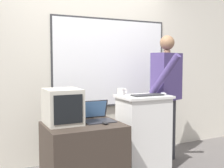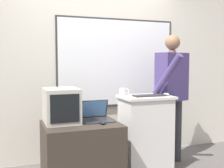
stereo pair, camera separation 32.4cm
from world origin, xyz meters
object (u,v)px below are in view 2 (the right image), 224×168
at_px(side_desk, 81,155).
at_px(person_presenter, 172,89).
at_px(lectern_podium, 145,134).
at_px(wireless_keyboard, 149,95).
at_px(computer_mouse_by_laptop, 103,123).
at_px(coffee_mug, 123,92).
at_px(laptop, 95,114).
at_px(crt_monitor, 61,106).
at_px(computer_mouse_by_keyboard, 166,94).

xyz_separation_m(side_desk, person_presenter, (1.32, 0.29, 0.66)).
bearing_deg(lectern_podium, wireless_keyboard, -73.53).
relative_size(computer_mouse_by_laptop, coffee_mug, 0.73).
relative_size(side_desk, laptop, 2.42).
height_order(person_presenter, computer_mouse_by_laptop, person_presenter).
height_order(lectern_podium, laptop, lectern_podium).
xyz_separation_m(laptop, wireless_keyboard, (0.67, -0.03, 0.19)).
bearing_deg(laptop, coffee_mug, 23.87).
distance_m(person_presenter, computer_mouse_by_laptop, 1.23).
bearing_deg(side_desk, lectern_podium, 8.74).
bearing_deg(side_desk, wireless_keyboard, 4.80).
distance_m(side_desk, wireless_keyboard, 1.06).
xyz_separation_m(laptop, crt_monitor, (-0.39, -0.01, 0.12)).
distance_m(lectern_podium, crt_monitor, 1.12).
bearing_deg(side_desk, computer_mouse_by_laptop, -32.53).
relative_size(person_presenter, crt_monitor, 3.99).
relative_size(wireless_keyboard, computer_mouse_by_keyboard, 3.99).
bearing_deg(person_presenter, coffee_mug, 161.05).
bearing_deg(crt_monitor, wireless_keyboard, -1.36).
height_order(person_presenter, crt_monitor, person_presenter).
bearing_deg(coffee_mug, computer_mouse_by_keyboard, -25.05).
height_order(person_presenter, laptop, person_presenter).
relative_size(lectern_podium, laptop, 2.84).
bearing_deg(computer_mouse_by_keyboard, coffee_mug, 154.95).
height_order(laptop, wireless_keyboard, wireless_keyboard).
xyz_separation_m(crt_monitor, coffee_mug, (0.81, 0.19, 0.10)).
height_order(person_presenter, wireless_keyboard, person_presenter).
bearing_deg(coffee_mug, side_desk, -154.78).
xyz_separation_m(computer_mouse_by_keyboard, crt_monitor, (-1.29, 0.03, -0.08)).
distance_m(computer_mouse_by_keyboard, coffee_mug, 0.53).
bearing_deg(person_presenter, wireless_keyboard, -173.53).
xyz_separation_m(person_presenter, crt_monitor, (-1.52, -0.20, -0.11)).
distance_m(lectern_podium, laptop, 0.72).
bearing_deg(crt_monitor, coffee_mug, 13.28).
bearing_deg(computer_mouse_by_laptop, coffee_mug, 45.47).
distance_m(wireless_keyboard, computer_mouse_by_keyboard, 0.23).
bearing_deg(lectern_podium, laptop, -177.64).
bearing_deg(computer_mouse_by_keyboard, crt_monitor, 178.47).
xyz_separation_m(side_desk, computer_mouse_by_laptop, (0.20, -0.13, 0.37)).
xyz_separation_m(lectern_podium, coffee_mug, (-0.23, 0.16, 0.52)).
relative_size(lectern_podium, computer_mouse_by_laptop, 9.58).
xyz_separation_m(wireless_keyboard, computer_mouse_by_keyboard, (0.23, -0.01, 0.01)).
distance_m(lectern_podium, wireless_keyboard, 0.49).
bearing_deg(lectern_podium, computer_mouse_by_keyboard, -15.08).
relative_size(computer_mouse_by_keyboard, crt_monitor, 0.23).
distance_m(computer_mouse_by_keyboard, crt_monitor, 1.30).
height_order(laptop, computer_mouse_by_keyboard, computer_mouse_by_keyboard).
bearing_deg(coffee_mug, person_presenter, 0.34).
relative_size(laptop, wireless_keyboard, 0.85).
height_order(side_desk, wireless_keyboard, wireless_keyboard).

